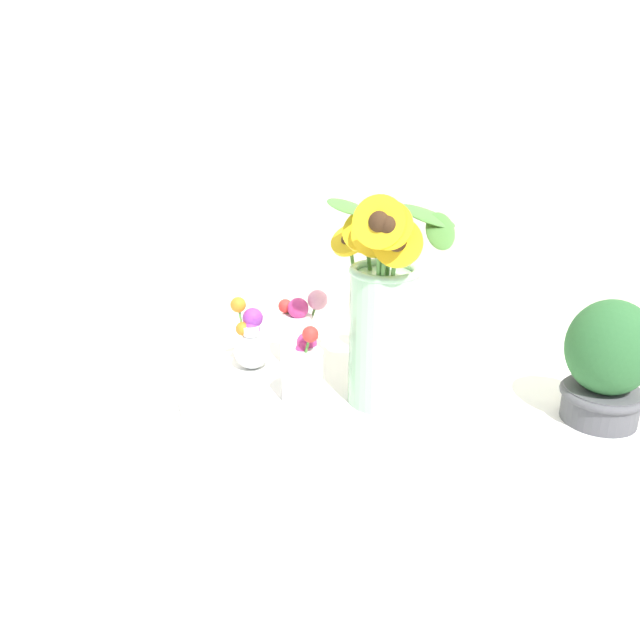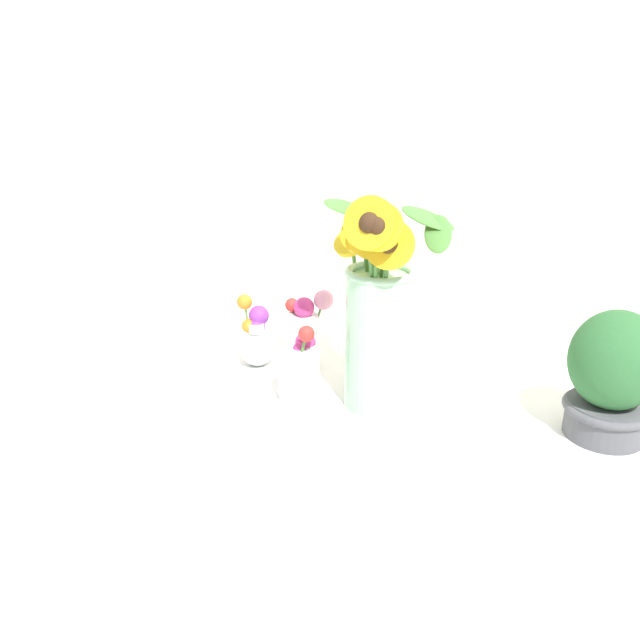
% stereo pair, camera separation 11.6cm
% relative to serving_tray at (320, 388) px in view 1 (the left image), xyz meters
% --- Properties ---
extents(ground_plane, '(6.00, 6.00, 0.00)m').
position_rel_serving_tray_xyz_m(ground_plane, '(-0.01, -0.03, -0.01)').
color(ground_plane, white).
extents(wall_back, '(3.60, 0.06, 1.40)m').
position_rel_serving_tray_xyz_m(wall_back, '(-0.01, 0.37, 0.69)').
color(wall_back, beige).
rests_on(wall_back, ground_plane).
extents(serving_tray, '(0.54, 0.54, 0.02)m').
position_rel_serving_tray_xyz_m(serving_tray, '(0.00, 0.00, 0.00)').
color(serving_tray, white).
rests_on(serving_tray, ground_plane).
extents(mason_jar_sunflowers, '(0.26, 0.23, 0.39)m').
position_rel_serving_tray_xyz_m(mason_jar_sunflowers, '(0.13, -0.02, 0.18)').
color(mason_jar_sunflowers, '#99CC9E').
rests_on(mason_jar_sunflowers, serving_tray).
extents(vase_small_center, '(0.08, 0.09, 0.15)m').
position_rel_serving_tray_xyz_m(vase_small_center, '(-0.01, -0.07, 0.07)').
color(vase_small_center, white).
rests_on(vase_small_center, serving_tray).
extents(vase_bulb_right, '(0.08, 0.08, 0.15)m').
position_rel_serving_tray_xyz_m(vase_bulb_right, '(-0.16, 0.03, 0.07)').
color(vase_bulb_right, white).
rests_on(vase_bulb_right, serving_tray).
extents(vase_small_back, '(0.10, 0.08, 0.15)m').
position_rel_serving_tray_xyz_m(vase_small_back, '(-0.08, 0.09, 0.08)').
color(vase_small_back, white).
rests_on(vase_small_back, serving_tray).
extents(potted_plant, '(0.15, 0.15, 0.22)m').
position_rel_serving_tray_xyz_m(potted_plant, '(0.50, 0.08, 0.10)').
color(potted_plant, '#4C4C51').
rests_on(potted_plant, ground_plane).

